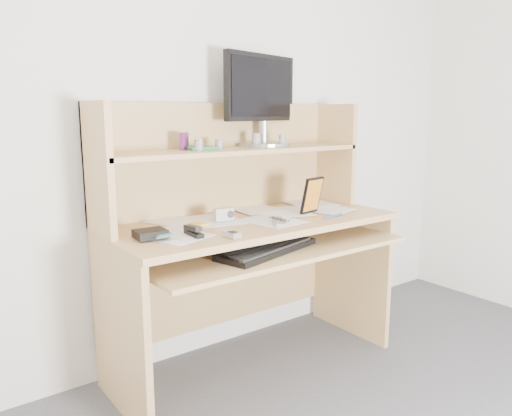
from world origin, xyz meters
TOP-DOWN VIEW (x-y plane):
  - back_wall at (0.00, 1.80)m, footprint 3.60×0.04m
  - desk at (0.00, 1.56)m, footprint 1.40×0.70m
  - paper_clutter at (0.00, 1.48)m, footprint 1.32×0.54m
  - keyboard at (-0.08, 1.28)m, footprint 0.54×0.30m
  - tv_remote at (0.03, 1.32)m, footprint 0.13×0.17m
  - flip_phone at (-0.28, 1.26)m, footprint 0.05×0.09m
  - stapler at (-0.39, 1.37)m, footprint 0.04×0.13m
  - wallet at (-0.55, 1.43)m, footprint 0.13×0.11m
  - sticky_note_pad at (-0.27, 1.53)m, footprint 0.07×0.07m
  - digital_camera at (-0.14, 1.53)m, footprint 0.10×0.05m
  - game_case at (0.31, 1.41)m, footprint 0.13×0.04m
  - blue_pen at (0.34, 1.29)m, footprint 0.14×0.02m
  - card_box at (-0.26, 1.67)m, footprint 0.06×0.05m
  - shelf_book at (-0.19, 1.66)m, footprint 0.14×0.18m
  - chip_stack_a at (-0.23, 1.58)m, footprint 0.05×0.05m
  - chip_stack_b at (0.13, 1.63)m, footprint 0.06×0.06m
  - chip_stack_c at (-0.09, 1.63)m, footprint 0.05×0.05m
  - chip_stack_d at (0.28, 1.61)m, footprint 0.04×0.04m
  - monitor at (0.22, 1.70)m, footprint 0.53×0.27m

SIDE VIEW (x-z plane):
  - keyboard at x=-0.08m, z-range 0.65..0.68m
  - desk at x=0.00m, z-range 0.04..1.34m
  - paper_clutter at x=0.00m, z-range 0.75..0.76m
  - sticky_note_pad at x=-0.27m, z-range 0.75..0.76m
  - blue_pen at x=0.34m, z-range 0.76..0.76m
  - tv_remote at x=0.03m, z-range 0.76..0.77m
  - flip_phone at x=-0.28m, z-range 0.76..0.78m
  - wallet at x=-0.55m, z-range 0.76..0.79m
  - stapler at x=-0.39m, z-range 0.76..0.79m
  - digital_camera at x=-0.14m, z-range 0.76..0.81m
  - game_case at x=0.31m, z-range 0.76..0.94m
  - shelf_book at x=-0.19m, z-range 1.08..1.10m
  - chip_stack_c at x=-0.09m, z-range 1.08..1.13m
  - chip_stack_a at x=-0.23m, z-range 1.08..1.13m
  - chip_stack_d at x=0.28m, z-range 1.08..1.14m
  - chip_stack_b at x=0.13m, z-range 1.08..1.15m
  - card_box at x=-0.26m, z-range 1.08..1.16m
  - back_wall at x=0.00m, z-range 0.00..2.50m
  - monitor at x=0.22m, z-range 1.10..1.56m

